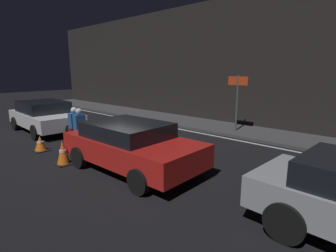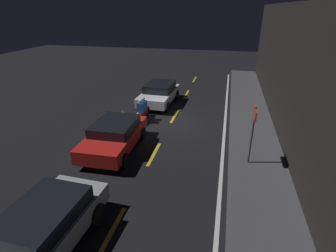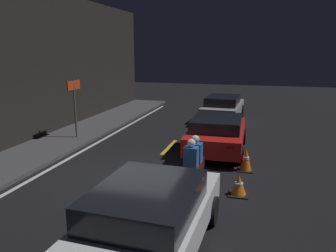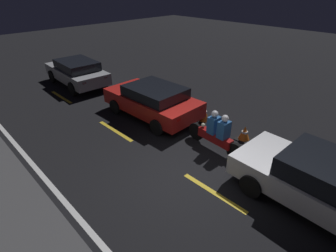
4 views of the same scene
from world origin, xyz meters
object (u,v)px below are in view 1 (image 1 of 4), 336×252
at_px(sedan_white, 45,115).
at_px(traffic_cone_near, 40,144).
at_px(motorcycle, 78,128).
at_px(taxi_red, 131,144).
at_px(traffic_cone_mid, 63,153).
at_px(shop_sign, 238,92).

relative_size(sedan_white, traffic_cone_near, 7.90).
bearing_deg(motorcycle, taxi_red, 0.31).
height_order(taxi_red, motorcycle, motorcycle).
height_order(sedan_white, taxi_red, sedan_white).
relative_size(taxi_red, motorcycle, 1.77).
distance_m(sedan_white, traffic_cone_near, 3.27).
bearing_deg(sedan_white, motorcycle, -0.76).
distance_m(sedan_white, traffic_cone_mid, 5.00).
bearing_deg(traffic_cone_mid, taxi_red, 32.71).
xyz_separation_m(sedan_white, traffic_cone_mid, (4.76, -1.49, -0.37)).
distance_m(traffic_cone_near, shop_sign, 7.89).
height_order(sedan_white, traffic_cone_near, sedan_white).
relative_size(taxi_red, shop_sign, 1.69).
height_order(taxi_red, traffic_cone_mid, taxi_red).
height_order(motorcycle, shop_sign, shop_sign).
distance_m(sedan_white, shop_sign, 8.56).
relative_size(motorcycle, shop_sign, 0.96).
bearing_deg(motorcycle, traffic_cone_near, -99.25).
bearing_deg(motorcycle, traffic_cone_mid, -36.74).
bearing_deg(traffic_cone_mid, shop_sign, 75.71).
distance_m(motorcycle, traffic_cone_mid, 2.07).
relative_size(sedan_white, taxi_red, 1.02).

